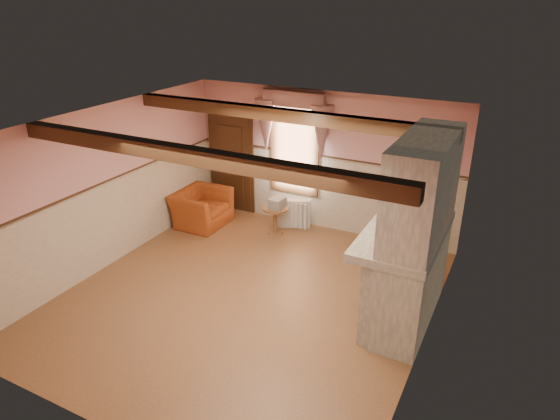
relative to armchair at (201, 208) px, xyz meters
The scene contains 26 objects.
floor 3.00m from the armchair, 40.83° to the right, with size 5.50×6.00×0.01m, color brown.
ceiling 3.85m from the armchair, 40.83° to the right, with size 5.50×6.00×0.01m, color silver.
wall_back 2.69m from the armchair, 25.14° to the left, with size 5.50×0.02×2.80m, color #D59499.
wall_front 5.53m from the armchair, 65.53° to the right, with size 5.50×0.02×2.80m, color #D59499.
wall_left 2.26m from the armchair, 104.42° to the right, with size 0.02×6.00×2.80m, color #D59499.
wall_right 5.46m from the armchair, 21.25° to the right, with size 0.02×6.00×2.80m, color #D59499.
wainscot 3.00m from the armchair, 40.83° to the right, with size 5.50×6.00×1.50m, color beige, non-canonical shape.
chair_rail 3.18m from the armchair, 40.83° to the right, with size 5.50×6.00×0.08m, color black, non-canonical shape.
firebox 4.46m from the armchair, 17.55° to the right, with size 0.20×0.95×0.90m, color black.
armchair is the anchor object (origin of this frame).
side_table 1.61m from the armchair, 11.69° to the left, with size 0.52×0.52×0.55m, color brown.
book_stack 1.67m from the armchair, 12.26° to the left, with size 0.26×0.32×0.20m, color #B7AD8C.
radiator 1.92m from the armchair, 23.17° to the left, with size 0.70×0.18×0.60m, color silver.
bowl 4.81m from the armchair, 16.13° to the right, with size 0.33×0.33×0.08m, color brown.
mantel_clock 4.70m from the armchair, ahead, with size 0.14×0.24×0.20m, color black.
oil_lamp 4.70m from the armchair, ahead, with size 0.11×0.11×0.28m, color #B67A33.
candle_red 5.11m from the armchair, 25.55° to the right, with size 0.06×0.06×0.16m, color maroon.
jar_yellow 4.88m from the armchair, 18.99° to the right, with size 0.06×0.06×0.12m, color gold.
fireplace 4.97m from the armchair, 16.04° to the right, with size 0.85×2.00×2.80m, color gray.
mantel 4.80m from the armchair, 16.65° to the right, with size 1.05×2.05×0.12m, color gray.
overmantel_mirror 4.79m from the armchair, 17.32° to the right, with size 0.06×1.44×1.04m, color silver.
door 1.22m from the armchair, 81.44° to the left, with size 1.10×0.10×2.10m, color black.
window 2.33m from the armchair, 31.87° to the left, with size 1.06×0.08×2.02m, color white.
window_drapes 2.68m from the armchair, 29.57° to the left, with size 1.30×0.14×1.40m, color gray.
ceiling_beam_front 4.52m from the armchair, 54.41° to the right, with size 5.50×0.18×0.20m, color black.
ceiling_beam_back 3.33m from the armchair, 18.30° to the right, with size 5.50×0.18×0.20m, color black.
Camera 1 is at (3.55, -5.78, 4.49)m, focal length 32.00 mm.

